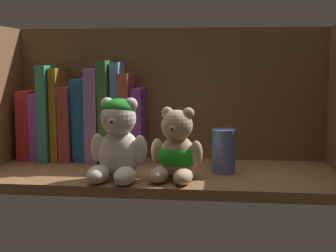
{
  "coord_description": "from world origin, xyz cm",
  "views": [
    {
      "loc": [
        13.15,
        -97.47,
        24.07
      ],
      "look_at": [
        1.35,
        0.0,
        11.37
      ],
      "focal_mm": 52.37,
      "sensor_mm": 36.0,
      "label": 1
    }
  ],
  "objects_px": {
    "book_2": "(53,112)",
    "book_6": "(98,114)",
    "book_3": "(62,113)",
    "book_10": "(140,124)",
    "book_4": "(72,122)",
    "teddy_bear_smaller": "(177,151)",
    "book_7": "(110,110)",
    "teddy_bear_larger": "(118,141)",
    "book_5": "(85,119)",
    "pillar_candle": "(224,151)",
    "book_1": "(43,125)",
    "book_9": "(130,117)",
    "book_8": "(119,111)",
    "book_0": "(32,124)"
  },
  "relations": [
    {
      "from": "book_2",
      "to": "book_6",
      "type": "xyz_separation_m",
      "value": [
        0.11,
        0.0,
        -0.0
      ]
    },
    {
      "from": "book_3",
      "to": "book_10",
      "type": "distance_m",
      "value": 0.19
    },
    {
      "from": "book_4",
      "to": "teddy_bear_smaller",
      "type": "xyz_separation_m",
      "value": [
        0.26,
        -0.18,
        -0.03
      ]
    },
    {
      "from": "book_3",
      "to": "book_6",
      "type": "bearing_deg",
      "value": 0.0
    },
    {
      "from": "book_3",
      "to": "book_7",
      "type": "distance_m",
      "value": 0.11
    },
    {
      "from": "book_7",
      "to": "teddy_bear_larger",
      "type": "relative_size",
      "value": 1.44
    },
    {
      "from": "book_10",
      "to": "teddy_bear_smaller",
      "type": "bearing_deg",
      "value": -60.91
    },
    {
      "from": "book_2",
      "to": "book_5",
      "type": "bearing_deg",
      "value": 0.0
    },
    {
      "from": "book_5",
      "to": "pillar_candle",
      "type": "distance_m",
      "value": 0.34
    },
    {
      "from": "book_7",
      "to": "teddy_bear_smaller",
      "type": "height_order",
      "value": "book_7"
    },
    {
      "from": "teddy_bear_smaller",
      "to": "pillar_candle",
      "type": "xyz_separation_m",
      "value": [
        0.09,
        0.07,
        -0.01
      ]
    },
    {
      "from": "book_1",
      "to": "teddy_bear_larger",
      "type": "xyz_separation_m",
      "value": [
        0.22,
        -0.2,
        -0.0
      ]
    },
    {
      "from": "book_1",
      "to": "book_2",
      "type": "bearing_deg",
      "value": -0.0
    },
    {
      "from": "book_5",
      "to": "book_9",
      "type": "height_order",
      "value": "book_9"
    },
    {
      "from": "book_2",
      "to": "book_9",
      "type": "relative_size",
      "value": 1.09
    },
    {
      "from": "book_1",
      "to": "book_8",
      "type": "height_order",
      "value": "book_8"
    },
    {
      "from": "book_4",
      "to": "book_6",
      "type": "height_order",
      "value": "book_6"
    },
    {
      "from": "book_5",
      "to": "teddy_bear_larger",
      "type": "distance_m",
      "value": 0.23
    },
    {
      "from": "book_10",
      "to": "teddy_bear_larger",
      "type": "height_order",
      "value": "book_10"
    },
    {
      "from": "book_2",
      "to": "book_7",
      "type": "relative_size",
      "value": 0.95
    },
    {
      "from": "book_9",
      "to": "book_10",
      "type": "relative_size",
      "value": 1.2
    },
    {
      "from": "teddy_bear_smaller",
      "to": "book_8",
      "type": "bearing_deg",
      "value": 129.35
    },
    {
      "from": "book_3",
      "to": "book_0",
      "type": "bearing_deg",
      "value": 180.0
    },
    {
      "from": "book_3",
      "to": "book_6",
      "type": "relative_size",
      "value": 1.01
    },
    {
      "from": "book_7",
      "to": "book_9",
      "type": "distance_m",
      "value": 0.05
    },
    {
      "from": "book_1",
      "to": "book_4",
      "type": "relative_size",
      "value": 0.91
    },
    {
      "from": "book_9",
      "to": "book_7",
      "type": "bearing_deg",
      "value": -180.0
    },
    {
      "from": "book_10",
      "to": "pillar_candle",
      "type": "relative_size",
      "value": 1.85
    },
    {
      "from": "book_7",
      "to": "book_10",
      "type": "xyz_separation_m",
      "value": [
        0.07,
        0.0,
        -0.03
      ]
    },
    {
      "from": "book_7",
      "to": "book_4",
      "type": "bearing_deg",
      "value": -180.0
    },
    {
      "from": "book_5",
      "to": "book_7",
      "type": "bearing_deg",
      "value": 0.0
    },
    {
      "from": "book_8",
      "to": "book_10",
      "type": "relative_size",
      "value": 1.35
    },
    {
      "from": "book_3",
      "to": "book_4",
      "type": "relative_size",
      "value": 1.25
    },
    {
      "from": "book_9",
      "to": "book_10",
      "type": "distance_m",
      "value": 0.03
    },
    {
      "from": "book_8",
      "to": "teddy_bear_larger",
      "type": "bearing_deg",
      "value": -78.32
    },
    {
      "from": "book_3",
      "to": "book_1",
      "type": "bearing_deg",
      "value": 180.0
    },
    {
      "from": "book_4",
      "to": "teddy_bear_smaller",
      "type": "relative_size",
      "value": 1.21
    },
    {
      "from": "teddy_bear_larger",
      "to": "book_4",
      "type": "bearing_deg",
      "value": 128.08
    },
    {
      "from": "book_3",
      "to": "teddy_bear_smaller",
      "type": "xyz_separation_m",
      "value": [
        0.29,
        -0.18,
        -0.05
      ]
    },
    {
      "from": "book_4",
      "to": "book_3",
      "type": "bearing_deg",
      "value": 180.0
    },
    {
      "from": "book_8",
      "to": "book_10",
      "type": "xyz_separation_m",
      "value": [
        0.05,
        0.0,
        -0.03
      ]
    },
    {
      "from": "book_9",
      "to": "teddy_bear_larger",
      "type": "height_order",
      "value": "book_9"
    },
    {
      "from": "book_1",
      "to": "book_6",
      "type": "height_order",
      "value": "book_6"
    },
    {
      "from": "book_3",
      "to": "book_8",
      "type": "bearing_deg",
      "value": 0.0
    },
    {
      "from": "book_5",
      "to": "book_10",
      "type": "height_order",
      "value": "book_5"
    },
    {
      "from": "teddy_bear_larger",
      "to": "book_2",
      "type": "bearing_deg",
      "value": 135.35
    },
    {
      "from": "teddy_bear_smaller",
      "to": "book_5",
      "type": "bearing_deg",
      "value": 141.7
    },
    {
      "from": "book_8",
      "to": "book_9",
      "type": "xyz_separation_m",
      "value": [
        0.02,
        0.0,
        -0.01
      ]
    },
    {
      "from": "teddy_bear_larger",
      "to": "pillar_candle",
      "type": "height_order",
      "value": "teddy_bear_larger"
    },
    {
      "from": "book_3",
      "to": "book_5",
      "type": "distance_m",
      "value": 0.06
    }
  ]
}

